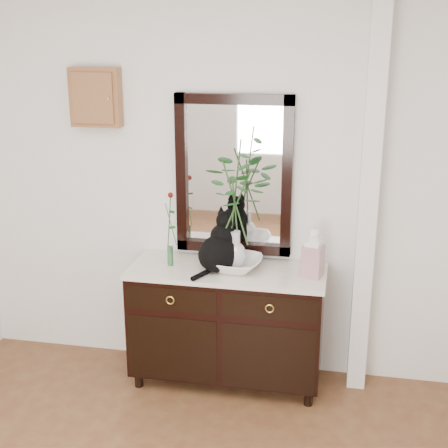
% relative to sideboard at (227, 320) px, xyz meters
% --- Properties ---
extents(wall_back, '(3.60, 0.04, 2.70)m').
position_rel_sideboard_xyz_m(wall_back, '(-0.10, 0.25, 0.88)').
color(wall_back, white).
rests_on(wall_back, ground).
extents(pilaster, '(0.12, 0.20, 2.70)m').
position_rel_sideboard_xyz_m(pilaster, '(0.90, 0.17, 0.88)').
color(pilaster, white).
rests_on(pilaster, ground).
extents(sideboard, '(1.33, 0.52, 0.82)m').
position_rel_sideboard_xyz_m(sideboard, '(0.00, 0.00, 0.00)').
color(sideboard, black).
rests_on(sideboard, ground).
extents(wall_mirror, '(0.80, 0.06, 1.10)m').
position_rel_sideboard_xyz_m(wall_mirror, '(-0.00, 0.24, 0.97)').
color(wall_mirror, black).
rests_on(wall_mirror, wall_back).
extents(key_cabinet, '(0.35, 0.10, 0.40)m').
position_rel_sideboard_xyz_m(key_cabinet, '(-0.95, 0.21, 1.48)').
color(key_cabinet, brown).
rests_on(key_cabinet, wall_back).
extents(cat, '(0.40, 0.43, 0.40)m').
position_rel_sideboard_xyz_m(cat, '(-0.05, -0.02, 0.58)').
color(cat, black).
rests_on(cat, sideboard).
extents(lotus_bowl, '(0.39, 0.39, 0.09)m').
position_rel_sideboard_xyz_m(lotus_bowl, '(0.05, 0.00, 0.42)').
color(lotus_bowl, white).
rests_on(lotus_bowl, sideboard).
extents(vase_branches, '(0.44, 0.44, 0.88)m').
position_rel_sideboard_xyz_m(vase_branches, '(0.05, 0.00, 0.84)').
color(vase_branches, silver).
rests_on(vase_branches, lotus_bowl).
extents(bud_vase_rose, '(0.07, 0.07, 0.53)m').
position_rel_sideboard_xyz_m(bud_vase_rose, '(-0.39, -0.00, 0.64)').
color(bud_vase_rose, '#30653B').
rests_on(bud_vase_rose, sideboard).
extents(ginger_jar, '(0.15, 0.15, 0.34)m').
position_rel_sideboard_xyz_m(ginger_jar, '(0.57, -0.01, 0.54)').
color(ginger_jar, white).
rests_on(ginger_jar, sideboard).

